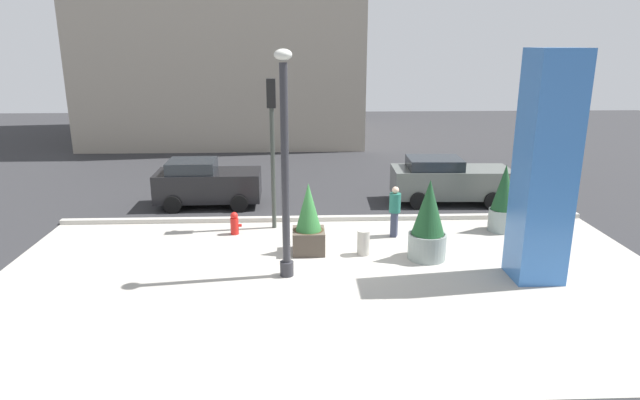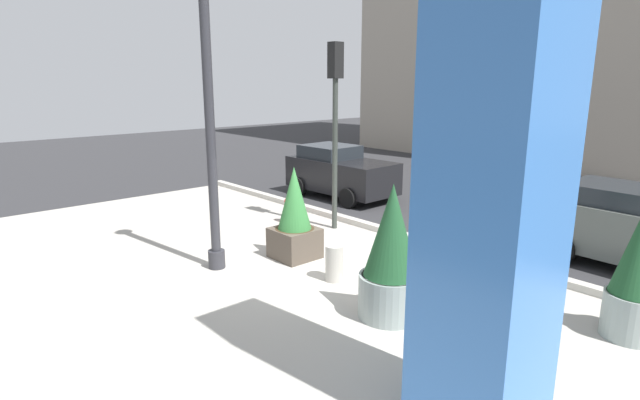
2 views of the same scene
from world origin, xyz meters
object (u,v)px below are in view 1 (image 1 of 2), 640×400
fire_hydrant (235,223)px  traffic_light_far_side (272,130)px  potted_plant_by_pillar (503,200)px  concrete_bollard (363,243)px  car_intersection (449,180)px  lamp_post (285,172)px  potted_plant_near_left (309,222)px  car_curb_west (207,183)px  art_pillar_blue (545,169)px  pedestrian_on_sidewalk (395,209)px  potted_plant_mid_plaza (428,223)px

fire_hydrant → traffic_light_far_side: (1.25, 0.61, 2.92)m
potted_plant_by_pillar → concrete_bollard: 5.18m
concrete_bollard → car_intersection: 6.62m
lamp_post → potted_plant_near_left: bearing=69.7°
concrete_bollard → car_curb_west: size_ratio=0.19×
lamp_post → potted_plant_by_pillar: (6.97, 3.32, -1.79)m
art_pillar_blue → traffic_light_far_side: size_ratio=1.20×
art_pillar_blue → concrete_bollard: (-4.30, 1.77, -2.56)m
lamp_post → art_pillar_blue: (6.50, -0.36, 0.09)m
pedestrian_on_sidewalk → art_pillar_blue: bearing=-46.6°
art_pillar_blue → potted_plant_near_left: 6.53m
potted_plant_near_left → pedestrian_on_sidewalk: 3.03m
potted_plant_by_pillar → car_intersection: 3.53m
fire_hydrant → potted_plant_mid_plaza: bearing=-22.0°
potted_plant_near_left → car_curb_west: 6.25m
art_pillar_blue → car_curb_west: art_pillar_blue is taller
potted_plant_by_pillar → traffic_light_far_side: 7.81m
art_pillar_blue → car_curb_west: bearing=143.8°
lamp_post → art_pillar_blue: art_pillar_blue is taller
art_pillar_blue → potted_plant_by_pillar: 4.16m
potted_plant_by_pillar → potted_plant_near_left: bearing=-165.4°
potted_plant_mid_plaza → potted_plant_by_pillar: 3.76m
art_pillar_blue → potted_plant_mid_plaza: art_pillar_blue is taller
traffic_light_far_side → car_intersection: 7.55m
car_curb_west → potted_plant_near_left: bearing=-53.2°
lamp_post → car_intersection: bearing=47.8°
lamp_post → potted_plant_mid_plaza: size_ratio=2.50×
car_curb_west → car_intersection: bearing=0.4°
potted_plant_by_pillar → traffic_light_far_side: size_ratio=0.46×
potted_plant_mid_plaza → car_intersection: size_ratio=0.52×
fire_hydrant → car_curb_west: bearing=112.6°
concrete_bollard → traffic_light_far_side: 4.71m
lamp_post → pedestrian_on_sidewalk: (3.37, 2.95, -1.93)m
art_pillar_blue → pedestrian_on_sidewalk: 4.99m
potted_plant_near_left → traffic_light_far_side: size_ratio=0.43×
pedestrian_on_sidewalk → traffic_light_far_side: bearing=165.4°
art_pillar_blue → concrete_bollard: 5.30m
car_curb_west → pedestrian_on_sidewalk: size_ratio=2.38×
potted_plant_mid_plaza → fire_hydrant: bearing=158.0°
art_pillar_blue → car_intersection: art_pillar_blue is taller
car_intersection → car_curb_west: bearing=-179.6°
potted_plant_mid_plaza → pedestrian_on_sidewalk: bearing=107.8°
potted_plant_by_pillar → concrete_bollard: size_ratio=2.98×
car_curb_west → lamp_post: bearing=-64.9°
lamp_post → fire_hydrant: size_ratio=7.79×
concrete_bollard → art_pillar_blue: bearing=-22.4°
potted_plant_by_pillar → car_curb_west: potted_plant_by_pillar is taller
potted_plant_near_left → lamp_post: bearing=-110.3°
lamp_post → art_pillar_blue: 6.51m
potted_plant_mid_plaza → art_pillar_blue: bearing=-29.1°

